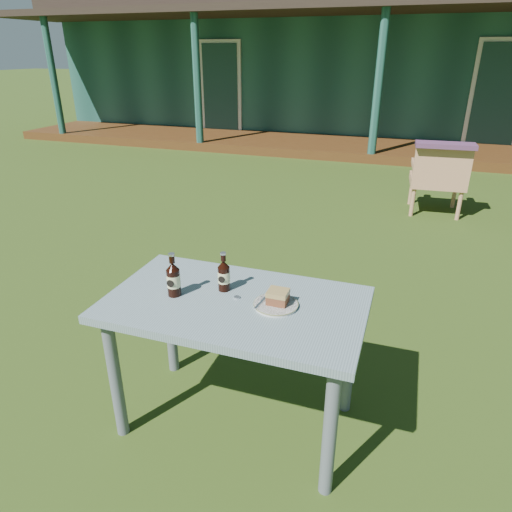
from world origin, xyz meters
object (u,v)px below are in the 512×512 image
at_px(plate, 276,305).
at_px(cola_bottle_far, 173,279).
at_px(cola_bottle_near, 224,275).
at_px(cake_slice, 278,297).
at_px(armchair_left, 439,176).
at_px(cafe_table, 235,319).

distance_m(plate, cola_bottle_far, 0.49).
height_order(plate, cola_bottle_near, cola_bottle_near).
height_order(cake_slice, cola_bottle_near, cola_bottle_near).
xyz_separation_m(plate, cake_slice, (0.01, 0.01, 0.04)).
relative_size(plate, armchair_left, 0.25).
height_order(cake_slice, armchair_left, armchair_left).
height_order(cafe_table, armchair_left, armchair_left).
xyz_separation_m(cafe_table, cola_bottle_near, (-0.09, 0.08, 0.18)).
distance_m(cafe_table, cake_slice, 0.25).
distance_m(cola_bottle_far, armchair_left, 4.14).
xyz_separation_m(cafe_table, cake_slice, (0.20, 0.02, 0.15)).
xyz_separation_m(plate, cola_bottle_near, (-0.28, 0.07, 0.07)).
bearing_deg(plate, cafe_table, -175.55).
distance_m(plate, armchair_left, 3.96).
bearing_deg(cake_slice, cafe_table, -172.86).
bearing_deg(cola_bottle_near, cafe_table, -43.28).
relative_size(plate, cola_bottle_far, 0.95).
xyz_separation_m(cake_slice, cola_bottle_far, (-0.49, -0.07, 0.04)).
xyz_separation_m(plate, armchair_left, (0.81, 3.87, -0.27)).
bearing_deg(cola_bottle_far, plate, 6.64).
relative_size(cafe_table, armchair_left, 1.47).
distance_m(cafe_table, armchair_left, 4.01).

